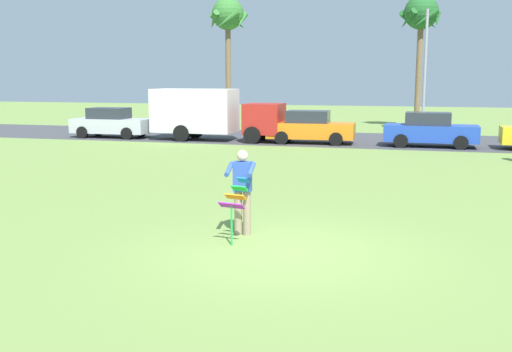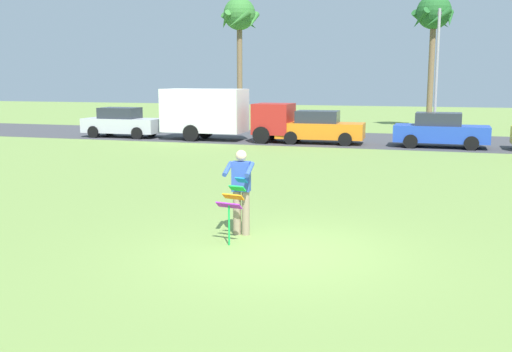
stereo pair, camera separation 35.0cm
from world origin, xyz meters
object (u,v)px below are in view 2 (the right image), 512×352
Objects in this scene: parked_truck_red_cab at (220,113)px; palm_tree_right_near at (434,18)px; parked_car_silver at (122,123)px; parked_car_blue at (441,131)px; parked_car_orange at (320,128)px; streetlight_pole at (437,63)px; kite_held at (233,200)px; person_kite_flyer at (241,189)px; palm_tree_left_near at (239,19)px.

palm_tree_right_near reaches higher than parked_truck_red_cab.
parked_car_blue is at bearing 0.00° from parked_car_silver.
palm_tree_right_near reaches higher than parked_car_orange.
parked_car_blue is 0.60× the size of streetlight_pole.
kite_held is 0.29× the size of parked_car_blue.
palm_tree_right_near is (10.11, 10.43, 5.43)m from parked_truck_red_cab.
parked_truck_red_cab is 10.85m from parked_car_blue.
parked_truck_red_cab is at bearing 0.00° from parked_car_silver.
palm_tree_right_near is at bearing 33.51° from parked_car_silver.
parked_truck_red_cab is (5.64, 0.00, 0.64)m from parked_car_silver.
parked_car_orange is 13.02m from palm_tree_right_near.
parked_truck_red_cab reaches higher than parked_car_silver.
person_kite_flyer reaches higher than parked_car_blue.
palm_tree_right_near is (-0.72, 10.43, 6.06)m from parked_car_blue.
kite_held is 18.08m from parked_car_orange.
streetlight_pole is (12.60, -2.28, -2.98)m from palm_tree_left_near.
kite_held is 19.34m from parked_truck_red_cab.
person_kite_flyer is at bearing -71.13° from palm_tree_left_near.
person_kite_flyer reaches higher than parked_car_silver.
parked_car_silver is 17.93m from streetlight_pole.
kite_held is at bearing -96.07° from palm_tree_right_near.
parked_car_silver is 0.63× the size of parked_truck_red_cab.
streetlight_pole is (16.12, 7.17, 3.22)m from parked_car_silver.
palm_tree_left_near is at bearing 127.82° from parked_car_orange.
parked_car_blue is at bearing 0.02° from parked_car_orange.
person_kite_flyer is 28.97m from palm_tree_left_near.
streetlight_pole is at bearing -10.24° from palm_tree_left_near.
kite_held is 0.15× the size of palm_tree_right_near.
streetlight_pole is (3.44, 24.53, 3.05)m from person_kite_flyer.
parked_car_orange is at bearing -126.29° from streetlight_pole.
parked_car_blue reaches higher than kite_held.
parked_car_blue is at bearing -87.17° from streetlight_pole.
kite_held is 0.29× the size of parked_car_orange.
parked_truck_red_cab reaches higher than parked_car_blue.
parked_car_orange is 0.51× the size of palm_tree_left_near.
parked_car_blue is at bearing -36.09° from palm_tree_left_near.
streetlight_pole is at bearing 82.02° from person_kite_flyer.
parked_car_silver is at bearing -180.00° from parked_car_blue.
palm_tree_right_near is at bearing 93.96° from parked_car_blue.
parked_car_silver is 11.84m from palm_tree_left_near.
palm_tree_right_near reaches higher than kite_held.
palm_tree_right_near is (15.75, 10.43, 6.06)m from parked_car_silver.
person_kite_flyer is at bearing -83.99° from parked_car_orange.
parked_car_silver is at bearing 179.99° from parked_car_orange.
parked_truck_red_cab is (-7.04, 17.36, 0.46)m from person_kite_flyer.
palm_tree_right_near reaches higher than streetlight_pole.
parked_car_blue is at bearing 77.67° from person_kite_flyer.
parked_car_orange is at bearing -179.98° from parked_car_blue.
parked_truck_red_cab is 12.96m from streetlight_pole.
parked_car_silver and parked_car_orange have the same top height.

